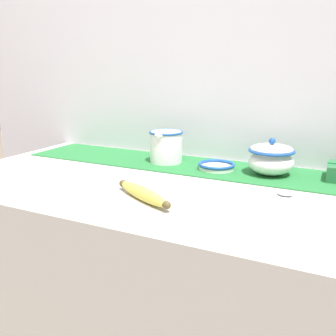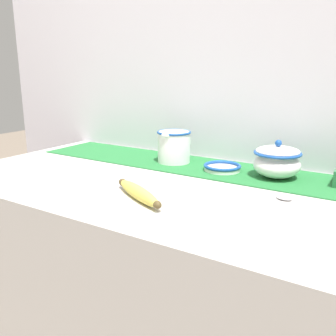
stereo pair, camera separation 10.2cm
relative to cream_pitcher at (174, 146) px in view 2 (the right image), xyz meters
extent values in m
cube|color=#B7B2AD|center=(0.07, -0.21, -0.51)|extent=(1.24, 0.67, 0.91)
cube|color=silver|center=(0.07, 0.15, 0.23)|extent=(2.04, 0.04, 2.40)
cube|color=#236B33|center=(0.07, 0.00, -0.06)|extent=(1.14, 0.24, 0.00)
cylinder|color=white|center=(0.00, 0.00, 0.00)|extent=(0.11, 0.11, 0.11)
torus|color=#194793|center=(0.00, 0.00, 0.05)|extent=(0.12, 0.12, 0.01)
torus|color=white|center=(0.00, 0.07, 0.00)|extent=(0.05, 0.01, 0.05)
ellipsoid|color=white|center=(0.00, -0.05, 0.04)|extent=(0.03, 0.02, 0.02)
ellipsoid|color=white|center=(0.35, 0.00, -0.02)|extent=(0.14, 0.14, 0.07)
torus|color=#194793|center=(0.35, 0.00, 0.02)|extent=(0.14, 0.14, 0.01)
ellipsoid|color=white|center=(0.35, 0.00, 0.02)|extent=(0.12, 0.12, 0.03)
sphere|color=#194793|center=(0.35, 0.00, 0.04)|extent=(0.02, 0.02, 0.02)
cylinder|color=white|center=(0.19, -0.02, -0.05)|extent=(0.11, 0.11, 0.01)
torus|color=#194793|center=(0.19, -0.02, -0.04)|extent=(0.12, 0.12, 0.01)
ellipsoid|color=#DBCC4C|center=(0.12, -0.36, -0.04)|extent=(0.20, 0.13, 0.03)
ellipsoid|color=brown|center=(0.03, -0.32, -0.04)|extent=(0.04, 0.03, 0.02)
ellipsoid|color=brown|center=(0.21, -0.41, -0.04)|extent=(0.03, 0.03, 0.02)
cube|color=silver|center=(0.34, -0.17, -0.06)|extent=(0.13, 0.01, 0.00)
ellipsoid|color=silver|center=(0.42, -0.18, -0.06)|extent=(0.04, 0.03, 0.01)
camera|label=1|loc=(0.56, -1.11, 0.25)|focal=40.00mm
camera|label=2|loc=(0.65, -1.06, 0.25)|focal=40.00mm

